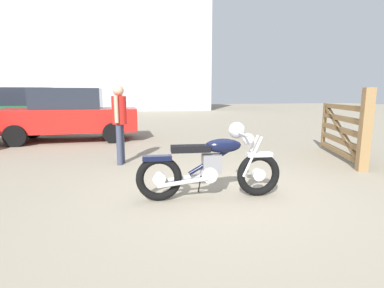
% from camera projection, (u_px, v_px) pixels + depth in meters
% --- Properties ---
extents(ground_plane, '(80.00, 80.00, 0.00)m').
position_uv_depth(ground_plane, '(220.00, 194.00, 4.31)').
color(ground_plane, gray).
extents(vintage_motorcycle, '(2.08, 0.73, 1.07)m').
position_uv_depth(vintage_motorcycle, '(213.00, 164.00, 4.09)').
color(vintage_motorcycle, black).
rests_on(vintage_motorcycle, ground_plane).
extents(timber_gate, '(1.11, 2.39, 1.60)m').
position_uv_depth(timber_gate, '(346.00, 130.00, 6.40)').
color(timber_gate, olive).
rests_on(timber_gate, ground_plane).
extents(bystander, '(0.30, 0.44, 1.66)m').
position_uv_depth(bystander, '(119.00, 116.00, 6.02)').
color(bystander, '#383D51').
rests_on(bystander, ground_plane).
extents(blue_hatchback_right, '(4.26, 2.03, 1.67)m').
position_uv_depth(blue_hatchback_right, '(70.00, 115.00, 9.26)').
color(blue_hatchback_right, black).
rests_on(blue_hatchback_right, ground_plane).
extents(white_estate_far, '(4.82, 2.23, 1.74)m').
position_uv_depth(white_estate_far, '(15.00, 108.00, 11.28)').
color(white_estate_far, black).
rests_on(white_estate_far, ground_plane).
extents(industrial_building, '(22.96, 12.45, 24.38)m').
position_uv_depth(industrial_building, '(94.00, 52.00, 29.22)').
color(industrial_building, '#B2B2B7').
rests_on(industrial_building, ground_plane).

